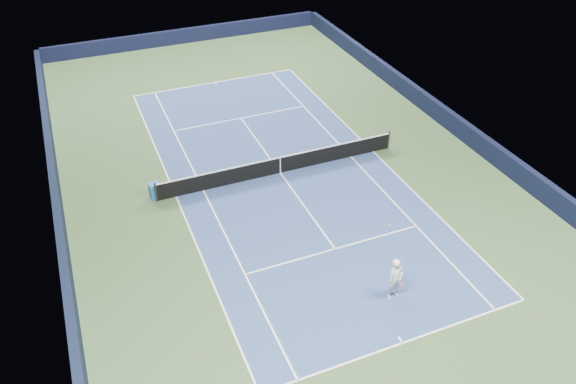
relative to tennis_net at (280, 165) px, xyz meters
name	(u,v)px	position (x,y,z in m)	size (l,w,h in m)	color
ground	(280,173)	(0.00, 0.00, -0.50)	(40.00, 40.00, 0.00)	#314C29
wall_far	(186,36)	(0.00, 19.82, 0.05)	(22.00, 0.35, 1.10)	black
wall_right	(456,125)	(10.82, 0.00, 0.05)	(0.35, 40.00, 1.10)	black
wall_left	(59,214)	(-10.82, 0.00, 0.05)	(0.35, 40.00, 1.10)	black
court_surface	(280,173)	(0.00, 0.00, -0.50)	(10.97, 23.77, 0.01)	navy
baseline_far	(215,82)	(0.00, 11.88, -0.50)	(10.97, 0.08, 0.00)	white
baseline_near	(403,343)	(0.00, -11.88, -0.50)	(10.97, 0.08, 0.00)	white
sideline_doubles_right	(373,151)	(5.49, 0.00, -0.50)	(0.08, 23.77, 0.00)	white
sideline_doubles_left	(176,197)	(-5.49, 0.00, -0.50)	(0.08, 23.77, 0.00)	white
sideline_singles_right	(351,157)	(4.12, 0.00, -0.50)	(0.08, 23.77, 0.00)	white
sideline_singles_left	(203,190)	(-4.12, 0.00, -0.50)	(0.08, 23.77, 0.00)	white
service_line_far	(241,118)	(0.00, 6.40, -0.50)	(8.23, 0.08, 0.00)	white
service_line_near	(335,249)	(0.00, -6.40, -0.50)	(8.23, 0.08, 0.00)	white
center_service_line	(280,173)	(0.00, 0.00, -0.50)	(0.08, 12.80, 0.00)	white
center_mark_far	(216,83)	(0.00, 11.73, -0.50)	(0.08, 0.30, 0.00)	white
center_mark_near	(401,340)	(0.00, -11.73, -0.50)	(0.08, 0.30, 0.00)	white
tennis_net	(280,165)	(0.00, 0.00, 0.00)	(12.90, 0.10, 1.07)	black
sponsor_cube	(155,191)	(-6.40, 0.31, -0.10)	(0.60, 0.50, 0.81)	#1D5FB2
tennis_player	(395,279)	(0.88, -9.75, 0.42)	(0.85, 1.30, 2.83)	white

